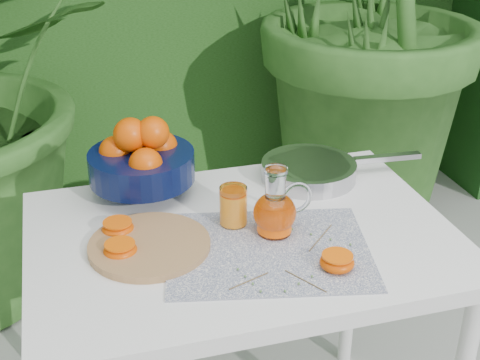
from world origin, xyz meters
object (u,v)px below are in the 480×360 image
object	(u,v)px
cutting_board	(149,246)
fruit_bowl	(141,159)
juice_pitcher	(276,211)
white_table	(242,262)
saute_pan	(310,169)

from	to	relation	value
cutting_board	fruit_bowl	world-z (taller)	fruit_bowl
fruit_bowl	juice_pitcher	distance (m)	0.40
fruit_bowl	juice_pitcher	bearing A→B (deg)	-47.13
white_table	fruit_bowl	distance (m)	0.37
juice_pitcher	cutting_board	bearing A→B (deg)	177.21
juice_pitcher	saute_pan	xyz separation A→B (m)	(0.19, 0.25, -0.04)
fruit_bowl	juice_pitcher	xyz separation A→B (m)	(0.27, -0.29, -0.04)
saute_pan	juice_pitcher	bearing A→B (deg)	-126.50
cutting_board	juice_pitcher	size ratio (longest dim) A/B	1.66
fruit_bowl	juice_pitcher	size ratio (longest dim) A/B	1.69
white_table	cutting_board	size ratio (longest dim) A/B	3.61
white_table	juice_pitcher	size ratio (longest dim) A/B	5.99
cutting_board	saute_pan	xyz separation A→B (m)	(0.48, 0.24, 0.02)
white_table	cutting_board	xyz separation A→B (m)	(-0.22, -0.01, 0.09)
white_table	cutting_board	world-z (taller)	cutting_board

